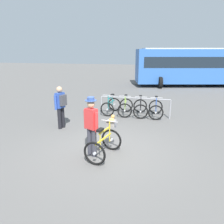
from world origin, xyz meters
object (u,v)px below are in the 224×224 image
racked_bike_lime (125,107)px  person_with_featured_bike (91,124)px  bus_distant (197,65)px  racked_bike_blue (156,109)px  racked_bike_teal (111,106)px  racked_bike_black (140,108)px  featured_bicycle (106,139)px  pedestrian_with_backpack (61,105)px

racked_bike_lime → person_with_featured_bike: size_ratio=0.67×
racked_bike_lime → bus_distant: 10.84m
racked_bike_blue → racked_bike_teal: bearing=178.3°
racked_bike_black → bus_distant: 10.59m
person_with_featured_bike → racked_bike_teal: bearing=95.6°
racked_bike_teal → featured_bicycle: featured_bicycle is taller
racked_bike_teal → featured_bicycle: 4.34m
racked_bike_lime → bus_distant: bus_distant is taller
racked_bike_black → featured_bicycle: bearing=-98.0°
racked_bike_black → bus_distant: size_ratio=0.11×
racked_bike_teal → racked_bike_blue: bearing=-1.7°
racked_bike_teal → pedestrian_with_backpack: bearing=-120.4°
racked_bike_teal → person_with_featured_bike: person_with_featured_bike is taller
racked_bike_teal → racked_bike_lime: (0.70, -0.02, -0.00)m
racked_bike_lime → featured_bicycle: size_ratio=0.92×
pedestrian_with_backpack → racked_bike_black: bearing=40.1°
racked_bike_blue → pedestrian_with_backpack: (-3.51, -2.35, 0.57)m
racked_bike_black → pedestrian_with_backpack: bearing=-139.9°
person_with_featured_bike → bus_distant: bus_distant is taller
pedestrian_with_backpack → racked_bike_blue: bearing=33.8°
featured_bicycle → pedestrian_with_backpack: 2.93m
pedestrian_with_backpack → featured_bicycle: bearing=-39.8°
racked_bike_black → person_with_featured_bike: 4.46m
racked_bike_blue → pedestrian_with_backpack: 4.27m
racked_bike_teal → racked_bike_blue: (2.10, -0.06, 0.00)m
racked_bike_black → person_with_featured_bike: size_ratio=0.67×
person_with_featured_bike → bus_distant: (4.69, 14.14, 0.79)m
racked_bike_black → bus_distant: (3.71, 9.83, 1.37)m
racked_bike_blue → featured_bicycle: bearing=-107.1°
featured_bicycle → bus_distant: size_ratio=0.12×
racked_bike_lime → racked_bike_blue: bearing=-1.7°
racked_bike_teal → racked_bike_black: same height
racked_bike_teal → person_with_featured_bike: 4.41m
racked_bike_teal → racked_bike_black: 1.40m
racked_bike_teal → racked_bike_lime: size_ratio=1.03×
racked_bike_lime → bus_distant: bearing=65.8°
racked_bike_teal → racked_bike_black: bearing=-1.7°
featured_bicycle → bus_distant: bus_distant is taller
racked_bike_teal → person_with_featured_bike: bearing=-84.4°
bus_distant → racked_bike_black: bearing=-110.7°
featured_bicycle → person_with_featured_bike: bearing=-166.5°
featured_bicycle → person_with_featured_bike: 0.61m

